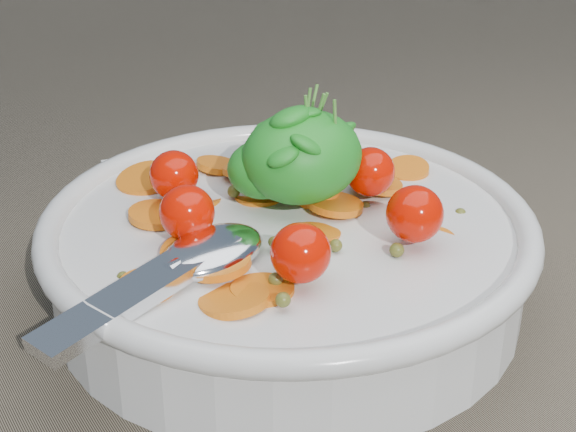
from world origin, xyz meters
TOP-DOWN VIEW (x-y plane):
  - ground at (0.00, 0.00)m, footprint 6.00×6.00m
  - bowl at (-0.01, -0.02)m, footprint 0.34×0.31m
  - napkin at (0.03, 0.17)m, footprint 0.17×0.16m

SIDE VIEW (x-z plane):
  - ground at x=0.00m, z-range 0.00..0.00m
  - napkin at x=0.03m, z-range 0.00..0.01m
  - bowl at x=-0.01m, z-range -0.03..0.10m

